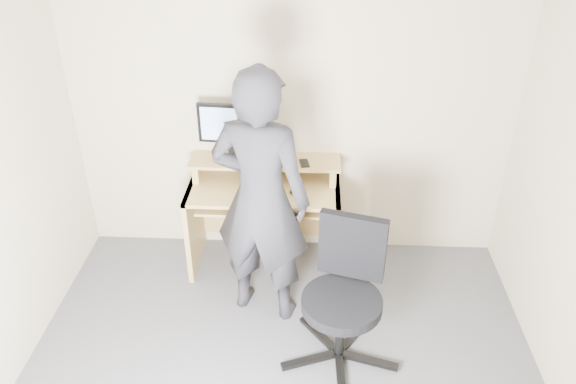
# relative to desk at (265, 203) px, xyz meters

# --- Properties ---
(back_wall) EXTENTS (3.50, 0.02, 2.50)m
(back_wall) POSITION_rel_desk_xyz_m (0.20, 0.22, 0.70)
(back_wall) COLOR beige
(back_wall) RESTS_ON ground
(desk) EXTENTS (1.20, 0.60, 0.91)m
(desk) POSITION_rel_desk_xyz_m (0.00, 0.00, 0.00)
(desk) COLOR tan
(desk) RESTS_ON ground
(monitor) EXTENTS (0.50, 0.14, 0.47)m
(monitor) POSITION_rel_desk_xyz_m (-0.26, 0.06, 0.65)
(monitor) COLOR black
(monitor) RESTS_ON desk
(external_drive) EXTENTS (0.10, 0.14, 0.20)m
(external_drive) POSITION_rel_desk_xyz_m (-0.12, 0.12, 0.46)
(external_drive) COLOR black
(external_drive) RESTS_ON desk
(travel_mug) EXTENTS (0.08, 0.08, 0.16)m
(travel_mug) POSITION_rel_desk_xyz_m (0.02, 0.07, 0.44)
(travel_mug) COLOR #B4B5B9
(travel_mug) RESTS_ON desk
(smartphone) EXTENTS (0.09, 0.14, 0.01)m
(smartphone) POSITION_rel_desk_xyz_m (0.32, 0.02, 0.37)
(smartphone) COLOR black
(smartphone) RESTS_ON desk
(charger) EXTENTS (0.05, 0.05, 0.03)m
(charger) POSITION_rel_desk_xyz_m (-0.22, 0.01, 0.38)
(charger) COLOR black
(charger) RESTS_ON desk
(headphones) EXTENTS (0.17, 0.17, 0.06)m
(headphones) POSITION_rel_desk_xyz_m (-0.24, 0.10, 0.37)
(headphones) COLOR silver
(headphones) RESTS_ON desk
(keyboard) EXTENTS (0.47, 0.22, 0.03)m
(keyboard) POSITION_rel_desk_xyz_m (0.04, -0.17, 0.12)
(keyboard) COLOR black
(keyboard) RESTS_ON desk
(mouse) EXTENTS (0.11, 0.08, 0.04)m
(mouse) POSITION_rel_desk_xyz_m (0.26, -0.18, 0.22)
(mouse) COLOR black
(mouse) RESTS_ON desk
(office_chair) EXTENTS (0.80, 0.77, 1.01)m
(office_chair) POSITION_rel_desk_xyz_m (0.61, -1.03, 0.00)
(office_chair) COLOR black
(office_chair) RESTS_ON ground
(person) EXTENTS (0.80, 0.63, 1.93)m
(person) POSITION_rel_desk_xyz_m (0.03, -0.61, 0.42)
(person) COLOR black
(person) RESTS_ON ground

